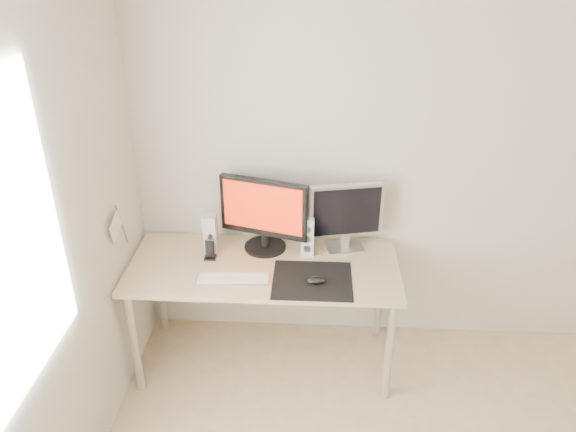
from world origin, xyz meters
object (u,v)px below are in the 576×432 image
object	(u,v)px
desk	(264,275)
speaker_right	(307,236)
speaker_left	(211,233)
main_monitor	(264,212)
phone_dock	(210,253)
second_monitor	(346,214)
mouse	(316,280)
keyboard	(233,279)

from	to	relation	value
desk	speaker_right	size ratio (longest dim) A/B	6.50
speaker_left	speaker_right	xyz separation A→B (m)	(0.59, 0.00, 0.00)
main_monitor	phone_dock	size ratio (longest dim) A/B	4.40
second_monitor	speaker_left	size ratio (longest dim) A/B	1.82
speaker_left	desk	bearing A→B (deg)	-22.86
mouse	speaker_left	distance (m)	0.73
mouse	desk	xyz separation A→B (m)	(-0.31, 0.18, -0.10)
main_monitor	phone_dock	distance (m)	0.41
mouse	phone_dock	distance (m)	0.68
main_monitor	speaker_left	distance (m)	0.35
mouse	phone_dock	bearing A→B (deg)	160.05
speaker_right	mouse	bearing A→B (deg)	-80.06
speaker_right	phone_dock	distance (m)	0.60
speaker_left	speaker_right	bearing A→B (deg)	0.11
second_monitor	speaker_right	size ratio (longest dim) A/B	1.82
main_monitor	second_monitor	bearing A→B (deg)	3.31
mouse	main_monitor	world-z (taller)	main_monitor
main_monitor	speaker_left	xyz separation A→B (m)	(-0.32, -0.04, -0.13)
main_monitor	keyboard	distance (m)	0.46
keyboard	phone_dock	size ratio (longest dim) A/B	3.47
mouse	speaker_right	bearing A→B (deg)	99.94
mouse	speaker_right	world-z (taller)	speaker_right
speaker_left	phone_dock	distance (m)	0.13
mouse	keyboard	distance (m)	0.47
mouse	phone_dock	xyz separation A→B (m)	(-0.64, 0.23, 0.02)
main_monitor	keyboard	bearing A→B (deg)	-112.73
speaker_right	keyboard	distance (m)	0.53
mouse	main_monitor	size ratio (longest dim) A/B	0.19
main_monitor	speaker_right	size ratio (longest dim) A/B	2.19
mouse	keyboard	xyz separation A→B (m)	(-0.47, 0.01, -0.01)
main_monitor	keyboard	xyz separation A→B (m)	(-0.15, -0.35, -0.25)
second_monitor	keyboard	size ratio (longest dim) A/B	1.05
mouse	speaker_left	world-z (taller)	speaker_left
keyboard	second_monitor	bearing A→B (deg)	30.71
desk	keyboard	xyz separation A→B (m)	(-0.16, -0.17, 0.09)
speaker_left	keyboard	size ratio (longest dim) A/B	0.58
speaker_right	phone_dock	bearing A→B (deg)	-170.93
desk	second_monitor	bearing A→B (deg)	23.60
speaker_right	keyboard	world-z (taller)	speaker_right
phone_dock	keyboard	bearing A→B (deg)	-52.31
speaker_left	mouse	bearing A→B (deg)	-26.59
desk	phone_dock	size ratio (longest dim) A/B	13.03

